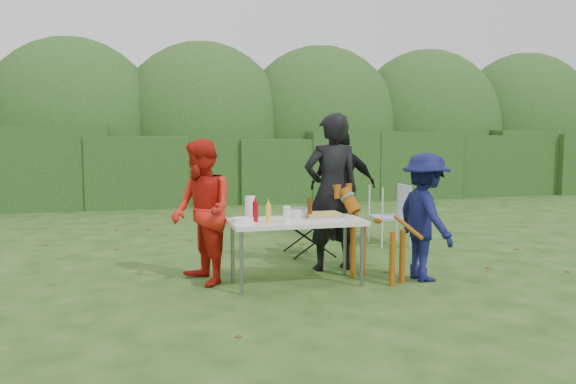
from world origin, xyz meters
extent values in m
plane|color=#1E4211|center=(0.00, 0.00, 0.00)|extent=(80.00, 80.00, 0.00)
cube|color=#23471C|center=(0.00, 8.00, 0.85)|extent=(22.00, 1.40, 1.70)
ellipsoid|color=#3D6628|center=(0.00, 9.60, 1.60)|extent=(20.00, 2.60, 3.20)
cube|color=silver|center=(-0.08, 0.21, 0.71)|extent=(1.50, 0.70, 0.05)
cylinder|color=slate|center=(-0.76, -0.07, 0.34)|extent=(0.04, 0.04, 0.69)
cylinder|color=slate|center=(0.60, -0.07, 0.34)|extent=(0.04, 0.04, 0.69)
cylinder|color=slate|center=(-0.76, 0.49, 0.34)|extent=(0.04, 0.04, 0.69)
cylinder|color=slate|center=(0.60, 0.49, 0.34)|extent=(0.04, 0.04, 0.69)
imported|color=black|center=(0.53, 0.81, 0.97)|extent=(0.73, 0.49, 1.95)
imported|color=red|center=(-1.10, 0.52, 0.82)|extent=(0.83, 0.95, 1.65)
imported|color=black|center=(1.37, 2.71, 0.87)|extent=(1.08, 0.61, 1.73)
imported|color=#0E1243|center=(1.41, 0.04, 0.74)|extent=(0.63, 1.00, 1.48)
cube|color=#B7B7BA|center=(0.25, 0.32, 0.75)|extent=(0.45, 0.30, 0.02)
cube|color=tan|center=(0.25, 0.32, 0.78)|extent=(0.40, 0.26, 0.04)
cylinder|color=yellow|center=(-0.44, 0.07, 0.84)|extent=(0.06, 0.06, 0.20)
cylinder|color=#9C0412|center=(-0.55, 0.21, 0.85)|extent=(0.06, 0.06, 0.22)
cylinder|color=#47230F|center=(0.07, 0.22, 0.86)|extent=(0.06, 0.06, 0.24)
cylinder|color=white|center=(-0.57, 0.39, 0.87)|extent=(0.12, 0.12, 0.26)
cylinder|color=white|center=(-0.24, 0.04, 0.83)|extent=(0.08, 0.08, 0.18)
cylinder|color=silver|center=(0.01, 0.42, 0.79)|extent=(0.26, 0.26, 0.10)
cylinder|color=white|center=(-0.70, 0.17, 0.77)|extent=(0.24, 0.24, 0.05)
camera|label=1|loc=(-1.89, -6.29, 1.76)|focal=38.00mm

